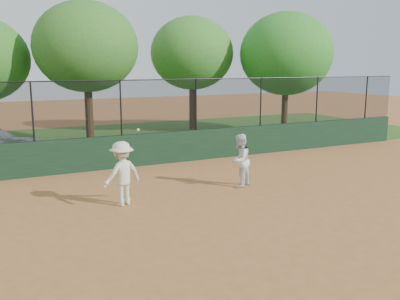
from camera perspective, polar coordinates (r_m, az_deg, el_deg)
name	(u,v)px	position (r m, az deg, el deg)	size (l,w,h in m)	color
ground	(210,213)	(11.44, 1.29, -8.13)	(80.00, 80.00, 0.00)	#A86736
back_wall	(135,150)	(16.67, -8.27, -0.04)	(26.00, 0.20, 1.20)	#17341E
grass_strip	(98,142)	(22.47, -12.98, 1.06)	(36.00, 12.00, 0.01)	#264B17
player_second	(240,160)	(13.76, 5.11, -1.34)	(0.80, 0.62, 1.65)	silver
player_main	(122,173)	(12.08, -9.94, -2.97)	(1.27, 0.98, 2.08)	beige
fence_assembly	(133,106)	(16.43, -8.52, 5.56)	(26.00, 0.06, 2.00)	black
tree_2	(86,47)	(21.00, -14.38, 12.65)	(4.68, 4.26, 6.53)	#432A18
tree_3	(192,53)	(25.09, -1.00, 12.26)	(4.64, 4.21, 6.35)	#3F2615
tree_4	(287,54)	(25.25, 11.02, 11.98)	(5.21, 4.74, 6.56)	#492D1A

